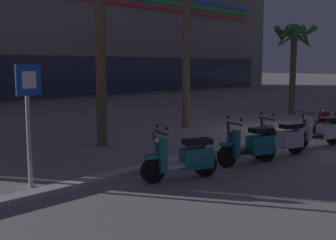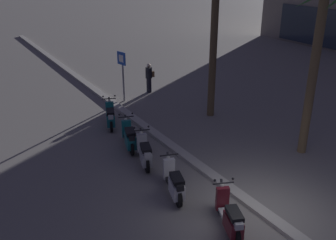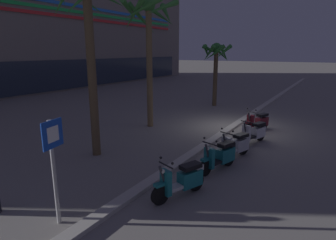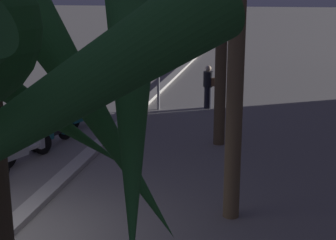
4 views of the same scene
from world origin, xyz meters
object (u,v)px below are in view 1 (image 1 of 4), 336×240
object	(u,v)px
scooter_silver_far_back	(283,139)
crossing_sign	(29,111)
scooter_teal_last_in_row	(186,158)
scooter_white_mid_front	(322,131)
palm_tree_mid_walkway	(294,45)
scooter_teal_gap_after_mid	(252,145)

from	to	relation	value
scooter_silver_far_back	crossing_sign	world-z (taller)	crossing_sign
scooter_teal_last_in_row	scooter_silver_far_back	world-z (taller)	same
scooter_silver_far_back	scooter_white_mid_front	xyz separation A→B (m)	(2.04, -0.13, -0.00)
crossing_sign	palm_tree_mid_walkway	bearing A→B (deg)	9.37
scooter_teal_gap_after_mid	palm_tree_mid_walkway	xyz separation A→B (m)	(10.48, 4.51, 2.90)
scooter_teal_last_in_row	scooter_silver_far_back	bearing A→B (deg)	-4.99
scooter_teal_gap_after_mid	scooter_white_mid_front	size ratio (longest dim) A/B	0.97
scooter_teal_gap_after_mid	palm_tree_mid_walkway	distance (m)	11.78
scooter_teal_gap_after_mid	crossing_sign	bearing A→B (deg)	156.99
palm_tree_mid_walkway	scooter_white_mid_front	bearing A→B (deg)	-146.37
palm_tree_mid_walkway	scooter_teal_gap_after_mid	bearing A→B (deg)	-156.70
scooter_teal_gap_after_mid	palm_tree_mid_walkway	bearing A→B (deg)	23.30
scooter_teal_last_in_row	scooter_teal_gap_after_mid	xyz separation A→B (m)	(2.18, -0.22, 0.01)
scooter_silver_far_back	crossing_sign	bearing A→B (deg)	160.94
scooter_teal_last_in_row	scooter_teal_gap_after_mid	distance (m)	2.19
scooter_silver_far_back	scooter_white_mid_front	size ratio (longest dim) A/B	0.95
crossing_sign	scooter_white_mid_front	bearing A→B (deg)	-15.37
scooter_teal_last_in_row	scooter_teal_gap_after_mid	size ratio (longest dim) A/B	0.97
crossing_sign	scooter_teal_last_in_row	bearing A→B (deg)	-35.03
scooter_teal_gap_after_mid	crossing_sign	size ratio (longest dim) A/B	0.71
palm_tree_mid_walkway	scooter_teal_last_in_row	bearing A→B (deg)	-161.27
scooter_teal_last_in_row	scooter_white_mid_front	bearing A→B (deg)	-4.53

